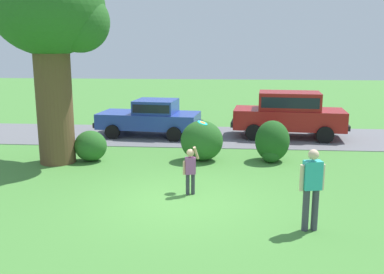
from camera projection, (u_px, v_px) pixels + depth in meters
ground_plane at (179, 201)px, 10.75m from camera, size 80.00×80.00×0.00m
driveway_strip at (200, 136)px, 18.43m from camera, size 28.00×4.40×0.02m
oak_tree_large at (52, 20)px, 13.49m from camera, size 3.65×3.50×6.43m
shrub_near_tree at (91, 146)px, 14.39m from camera, size 1.08×0.94×1.03m
shrub_centre_left at (202, 141)px, 14.43m from camera, size 1.42×1.17×1.35m
shrub_centre at (272, 142)px, 14.36m from camera, size 1.14×1.17×1.37m
parked_sedan at (151, 116)px, 18.37m from camera, size 4.55×2.41×1.56m
parked_suv at (289, 112)px, 18.01m from camera, size 4.84×2.40×1.92m
child_thrower at (190, 168)px, 11.09m from camera, size 0.42×0.33×1.29m
frisbee at (202, 123)px, 11.43m from camera, size 0.28×0.28×0.14m
adult_onlooker at (312, 185)px, 8.85m from camera, size 0.52×0.29×1.74m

